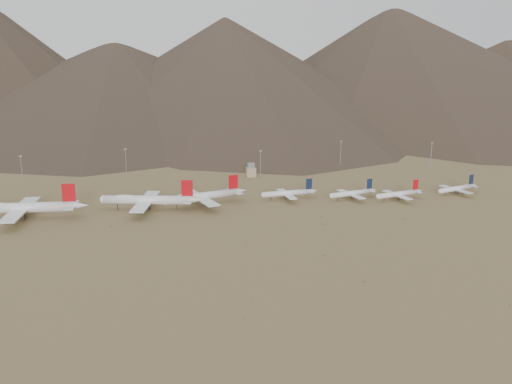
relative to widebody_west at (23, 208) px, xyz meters
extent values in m
plane|color=#977C4E|center=(138.29, -19.34, -8.09)|extent=(3000.00, 3000.00, 0.00)
cylinder|color=white|center=(-0.34, 0.02, -0.09)|extent=(66.06, 11.17, 6.79)
cone|color=white|center=(36.40, -2.44, 0.42)|extent=(12.22, 6.89, 6.12)
cube|color=white|center=(-1.65, 0.11, -1.11)|extent=(14.52, 60.84, 0.85)
cube|color=white|center=(31.16, -2.09, 0.59)|extent=(7.43, 23.25, 0.41)
cube|color=#B40B12|center=(29.84, -2.00, 9.34)|extent=(8.57, 1.18, 12.05)
cylinder|color=black|center=(1.09, 1.63, -5.78)|extent=(0.55, 0.55, 4.60)
cylinder|color=black|center=(0.86, -1.76, -5.78)|extent=(0.55, 0.55, 4.60)
cylinder|color=slate|center=(-0.84, 12.14, -2.79)|extent=(6.76, 3.49, 3.06)
cylinder|color=slate|center=(-2.45, -11.92, -2.79)|extent=(6.76, 3.49, 3.06)
cylinder|color=slate|center=(-0.12, 22.96, -2.79)|extent=(6.76, 3.49, 3.06)
cylinder|color=slate|center=(-3.18, -22.74, -2.79)|extent=(6.76, 3.49, 3.06)
cylinder|color=white|center=(80.28, 8.16, -0.71)|extent=(60.63, 18.32, 6.26)
sphere|color=white|center=(50.59, 14.26, -0.71)|extent=(6.14, 6.14, 6.14)
cone|color=white|center=(113.52, 1.34, -0.24)|extent=(11.82, 7.71, 5.64)
cube|color=white|center=(79.09, 8.41, -1.65)|extent=(20.67, 56.37, 0.78)
cube|color=white|center=(108.77, 2.31, -0.09)|extent=(9.59, 21.78, 0.38)
cube|color=#B40B12|center=(107.59, 2.56, 7.97)|extent=(7.83, 2.14, 11.11)
cylinder|color=black|center=(59.50, 12.43, -5.96)|extent=(0.40, 0.40, 4.24)
cylinder|color=black|center=(81.78, 9.45, -5.96)|extent=(0.51, 0.51, 4.24)
cylinder|color=black|center=(81.15, 6.39, -5.96)|extent=(0.51, 0.51, 4.24)
ellipsoid|color=white|center=(64.84, 11.33, 1.01)|extent=(19.94, 8.50, 3.76)
cylinder|color=slate|center=(81.32, 19.29, -3.20)|extent=(6.50, 3.98, 2.82)
cylinder|color=slate|center=(76.85, -2.48, -3.20)|extent=(6.50, 3.98, 2.82)
cylinder|color=slate|center=(83.33, 29.09, -3.20)|extent=(6.50, 3.98, 2.82)
cylinder|color=slate|center=(74.84, -12.27, -3.20)|extent=(6.50, 3.98, 2.82)
cylinder|color=white|center=(118.34, 14.19, -1.40)|extent=(53.98, 22.71, 5.68)
sphere|color=white|center=(92.24, 5.53, -1.40)|extent=(5.57, 5.57, 5.57)
cone|color=white|center=(147.56, 23.89, -0.97)|extent=(11.00, 7.97, 5.11)
cube|color=white|center=(117.29, 13.84, -2.25)|extent=(24.22, 50.61, 0.71)
cube|color=white|center=(143.39, 22.50, -0.83)|extent=(10.73, 19.74, 0.34)
cube|color=#B40B12|center=(142.34, 22.15, 6.49)|extent=(6.95, 2.74, 10.08)
cylinder|color=black|center=(100.07, 8.13, -6.16)|extent=(0.37, 0.37, 3.85)
cylinder|color=black|center=(118.93, 15.88, -6.16)|extent=(0.46, 0.46, 3.85)
cylinder|color=black|center=(119.83, 13.19, -6.16)|extent=(0.46, 0.46, 3.85)
ellipsoid|color=white|center=(104.77, 9.69, 0.17)|extent=(18.04, 9.58, 3.41)
cylinder|color=slate|center=(114.12, 23.41, -3.65)|extent=(6.02, 4.16, 2.56)
cylinder|color=slate|center=(120.47, 4.28, -3.65)|extent=(6.02, 4.16, 2.56)
cylinder|color=slate|center=(111.26, 32.02, -3.65)|extent=(6.02, 4.16, 2.56)
cylinder|color=slate|center=(123.32, -4.34, -3.65)|extent=(6.02, 4.16, 2.56)
cylinder|color=white|center=(182.60, 20.04, -3.33)|extent=(37.24, 8.17, 4.02)
sphere|color=white|center=(164.20, 17.95, -3.33)|extent=(3.94, 3.94, 3.94)
cone|color=white|center=(203.19, 22.38, -3.02)|extent=(7.03, 4.35, 3.62)
cube|color=white|center=(181.86, 19.96, -3.93)|extent=(9.47, 32.20, 0.50)
cube|color=white|center=(200.25, 22.05, -2.92)|extent=(4.67, 12.36, 0.24)
cube|color=#111D34|center=(199.52, 21.96, 2.65)|extent=(4.82, 0.90, 7.93)
cylinder|color=black|center=(169.72, 18.58, -6.71)|extent=(0.42, 0.42, 2.75)
cylinder|color=black|center=(183.22, 21.12, -6.71)|extent=(0.53, 0.53, 2.75)
cylinder|color=black|center=(183.44, 19.13, -6.71)|extent=(0.53, 0.53, 2.75)
cylinder|color=slate|center=(180.86, 28.78, -4.92)|extent=(3.88, 2.22, 1.81)
cylinder|color=slate|center=(182.86, 11.13, -4.92)|extent=(3.88, 2.22, 1.81)
cylinder|color=white|center=(229.81, 12.34, -3.57)|extent=(34.79, 13.39, 3.81)
sphere|color=white|center=(212.94, 7.48, -3.57)|extent=(3.74, 3.74, 3.74)
cone|color=white|center=(248.70, 17.79, -3.29)|extent=(7.02, 5.05, 3.43)
cube|color=white|center=(229.13, 12.15, -4.14)|extent=(13.74, 30.48, 0.48)
cube|color=white|center=(246.00, 17.01, -3.19)|extent=(6.21, 11.86, 0.23)
cube|color=#111D34|center=(245.33, 16.82, 2.10)|extent=(4.48, 1.59, 7.52)
cylinder|color=black|center=(218.00, 8.94, -6.78)|extent=(0.40, 0.40, 2.61)
cylinder|color=black|center=(230.22, 13.45, -6.78)|extent=(0.50, 0.50, 2.61)
cylinder|color=black|center=(230.75, 11.62, -6.78)|extent=(0.50, 0.50, 2.61)
cylinder|color=slate|center=(226.80, 20.25, -5.09)|extent=(3.85, 2.62, 1.72)
cylinder|color=slate|center=(231.47, 4.05, -5.09)|extent=(3.85, 2.62, 1.72)
cylinder|color=white|center=(262.89, 4.38, -3.59)|extent=(34.84, 12.38, 3.80)
sphere|color=white|center=(245.94, 0.03, -3.59)|extent=(3.72, 3.72, 3.72)
cone|color=white|center=(281.87, 9.25, -3.30)|extent=(6.95, 4.88, 3.42)
cube|color=white|center=(262.21, 4.21, -4.16)|extent=(12.88, 30.45, 0.47)
cube|color=white|center=(279.16, 8.56, -3.21)|extent=(5.88, 11.82, 0.23)
cube|color=#B40B12|center=(278.48, 8.38, 2.06)|extent=(4.49, 1.46, 7.50)
cylinder|color=black|center=(251.03, 1.34, -6.79)|extent=(0.40, 0.40, 2.60)
cylinder|color=black|center=(263.33, 5.48, -6.79)|extent=(0.50, 0.50, 2.60)
cylinder|color=black|center=(263.81, 3.64, -6.79)|extent=(0.50, 0.50, 2.60)
cylinder|color=slate|center=(260.13, 12.34, -5.10)|extent=(3.81, 2.53, 1.71)
cylinder|color=slate|center=(264.30, -3.93, -5.10)|extent=(3.81, 2.53, 1.71)
cylinder|color=white|center=(314.59, 13.04, -3.69)|extent=(33.53, 14.81, 3.72)
sphere|color=white|center=(298.44, 7.39, -3.69)|extent=(3.64, 3.64, 3.64)
cone|color=white|center=(332.68, 19.37, -3.41)|extent=(6.92, 5.19, 3.34)
cube|color=white|center=(313.94, 12.82, -4.24)|extent=(14.86, 29.50, 0.46)
cube|color=white|center=(330.09, 18.47, -3.31)|extent=(6.59, 11.54, 0.22)
cube|color=#111D34|center=(329.45, 18.24, 1.84)|extent=(4.31, 1.78, 7.33)
cylinder|color=black|center=(303.28, 9.09, -6.82)|extent=(0.39, 0.39, 2.54)
cylinder|color=black|center=(314.93, 14.15, -6.82)|extent=(0.49, 0.49, 2.54)
cylinder|color=black|center=(315.54, 12.39, -6.82)|extent=(0.49, 0.49, 2.54)
cylinder|color=slate|center=(311.23, 20.57, -5.16)|extent=(3.78, 2.71, 1.67)
cylinder|color=slate|center=(316.65, 5.07, -5.16)|extent=(3.78, 2.71, 1.67)
cube|color=tan|center=(168.29, 100.66, -4.09)|extent=(8.00, 8.00, 8.00)
cube|color=slate|center=(168.29, 100.66, 1.91)|extent=(6.00, 6.00, 4.00)
cylinder|color=gray|center=(-20.16, 94.96, 4.41)|extent=(0.50, 0.50, 25.00)
cube|color=gray|center=(-20.16, 94.96, 17.21)|extent=(2.00, 0.60, 0.80)
cylinder|color=gray|center=(61.17, 113.35, 4.41)|extent=(0.50, 0.50, 25.00)
cube|color=gray|center=(61.17, 113.35, 17.21)|extent=(2.00, 0.60, 0.80)
cylinder|color=gray|center=(174.05, 85.26, 4.41)|extent=(0.50, 0.50, 25.00)
cube|color=gray|center=(174.05, 85.26, 17.21)|extent=(2.00, 0.60, 0.80)
cylinder|color=gray|center=(256.74, 122.26, 4.41)|extent=(0.50, 0.50, 25.00)
cube|color=gray|center=(256.74, 122.26, 17.21)|extent=(2.00, 0.60, 0.80)
cylinder|color=gray|center=(335.87, 99.46, 4.41)|extent=(0.50, 0.50, 25.00)
cube|color=gray|center=(335.87, 99.46, 17.21)|extent=(2.00, 0.60, 0.80)
ellipsoid|color=brown|center=(117.49, -133.14, -7.89)|extent=(0.54, 0.54, 0.38)
ellipsoid|color=brown|center=(247.86, -42.49, -7.76)|extent=(1.01, 1.01, 0.66)
ellipsoid|color=brown|center=(24.12, -21.38, -7.87)|extent=(0.74, 0.74, 0.44)
ellipsoid|color=brown|center=(194.42, -29.33, -7.81)|extent=(0.86, 0.86, 0.54)
ellipsoid|color=brown|center=(238.54, -172.69, -7.84)|extent=(0.69, 0.69, 0.49)
ellipsoid|color=brown|center=(221.84, -26.88, -7.90)|extent=(0.60, 0.60, 0.37)
ellipsoid|color=brown|center=(57.22, -25.61, -7.72)|extent=(0.89, 0.89, 0.73)
ellipsoid|color=brown|center=(128.06, -145.27, -7.93)|extent=(0.57, 0.57, 0.31)
ellipsoid|color=brown|center=(294.83, -49.27, -7.90)|extent=(0.55, 0.55, 0.36)
ellipsoid|color=brown|center=(185.13, -136.72, -7.75)|extent=(0.96, 0.96, 0.68)
ellipsoid|color=brown|center=(305.62, -58.67, -7.91)|extent=(0.58, 0.58, 0.35)
ellipsoid|color=brown|center=(137.65, -74.31, -7.82)|extent=(0.75, 0.75, 0.54)
ellipsoid|color=brown|center=(176.02, -99.12, -7.81)|extent=(1.08, 1.08, 0.54)
ellipsoid|color=brown|center=(121.48, -165.36, -7.89)|extent=(0.52, 0.52, 0.39)
ellipsoid|color=brown|center=(163.21, -36.66, -7.87)|extent=(0.67, 0.67, 0.44)
ellipsoid|color=brown|center=(191.03, -44.21, -7.79)|extent=(1.09, 1.09, 0.59)
camera|label=1|loc=(89.41, -380.28, 102.34)|focal=40.00mm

